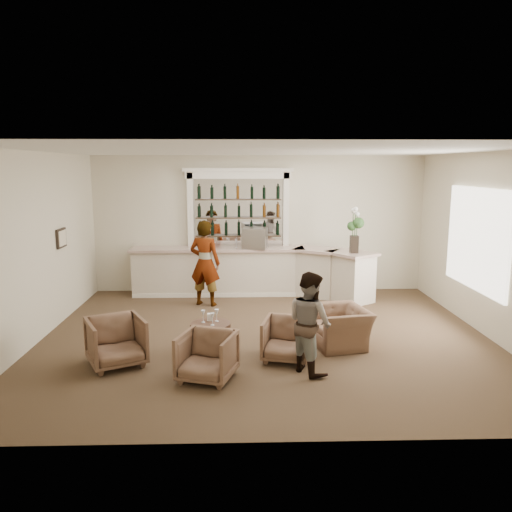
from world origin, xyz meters
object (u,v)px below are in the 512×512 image
at_px(guest, 310,322).
at_px(flower_vase, 355,227).
at_px(bar_counter, 253,272).
at_px(sommelier, 205,263).
at_px(armchair_right, 287,339).
at_px(armchair_center, 207,356).
at_px(armchair_far, 340,327).
at_px(espresso_machine, 255,238).
at_px(cocktail_table, 211,338).
at_px(armchair_left, 116,342).

bearing_deg(guest, flower_vase, -51.72).
height_order(bar_counter, sommelier, sommelier).
bearing_deg(flower_vase, armchair_right, -118.05).
distance_m(sommelier, armchair_right, 3.63).
height_order(bar_counter, armchair_center, bar_counter).
xyz_separation_m(guest, armchair_far, (0.67, 1.10, -0.44)).
bearing_deg(flower_vase, espresso_machine, 163.30).
distance_m(bar_counter, armchair_right, 4.11).
bearing_deg(cocktail_table, flower_vase, 44.83).
distance_m(bar_counter, armchair_left, 4.76).
bearing_deg(espresso_machine, flower_vase, -5.95).
relative_size(bar_counter, armchair_far, 5.68).
bearing_deg(guest, sommelier, -4.36).
height_order(armchair_far, flower_vase, flower_vase).
xyz_separation_m(armchair_center, armchair_right, (1.21, 0.71, -0.01)).
distance_m(bar_counter, guest, 4.61).
bearing_deg(flower_vase, cocktail_table, -135.17).
distance_m(cocktail_table, armchair_right, 1.28).
bearing_deg(armchair_left, cocktail_table, -7.57).
distance_m(bar_counter, cocktail_table, 3.81).
distance_m(guest, armchair_far, 1.36).
distance_m(cocktail_table, armchair_far, 2.21).
height_order(bar_counter, armchair_far, bar_counter).
distance_m(cocktail_table, armchair_center, 1.08).
height_order(cocktail_table, sommelier, sommelier).
bearing_deg(armchair_right, armchair_far, 47.34).
height_order(bar_counter, armchair_right, bar_counter).
bearing_deg(guest, armchair_far, -61.81).
bearing_deg(armchair_center, cocktail_table, 108.50).
distance_m(sommelier, guest, 4.13).
height_order(armchair_left, armchair_far, armchair_left).
distance_m(armchair_left, armchair_center, 1.54).
bearing_deg(armchair_right, flower_vase, 76.16).
distance_m(armchair_center, armchair_right, 1.40).
height_order(sommelier, espresso_machine, sommelier).
xyz_separation_m(cocktail_table, flower_vase, (3.02, 3.00, 1.46)).
distance_m(sommelier, espresso_machine, 1.43).
distance_m(bar_counter, sommelier, 1.41).
distance_m(cocktail_table, guest, 1.81).
xyz_separation_m(cocktail_table, armchair_center, (0.01, -1.08, 0.10)).
bearing_deg(cocktail_table, guest, -28.69).
bearing_deg(armchair_far, flower_vase, 150.53).
bearing_deg(armchair_center, sommelier, 112.15).
bearing_deg(armchair_center, armchair_left, 176.12).
height_order(sommelier, guest, sommelier).
relative_size(armchair_left, armchair_far, 0.83).
bearing_deg(armchair_right, armchair_center, -135.40).
bearing_deg(guest, armchair_center, 68.87).
xyz_separation_m(armchair_center, espresso_machine, (0.81, 4.74, 1.04)).
bearing_deg(guest, armchair_left, 53.35).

